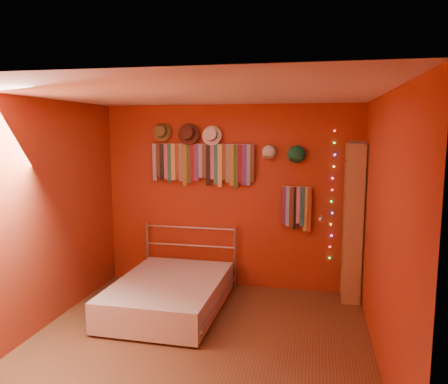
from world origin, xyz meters
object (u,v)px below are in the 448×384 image
Objects in this scene: bed at (169,294)px; tie_rack at (203,163)px; reading_lamp at (321,219)px; bookshelf at (357,222)px.

tie_rack is at bearing 80.00° from bed.
tie_rack is 1.80m from bed.
bed is (-1.77, -0.76, -0.84)m from reading_lamp.
reading_lamp is 0.16× the size of bookshelf.
reading_lamp is 0.18× the size of bed.
reading_lamp is at bearing -176.58° from bookshelf.
reading_lamp is 2.10m from bed.
bookshelf is at bearing 20.58° from bed.
bed is at bearing -100.88° from tie_rack.
tie_rack reaches higher than bed.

